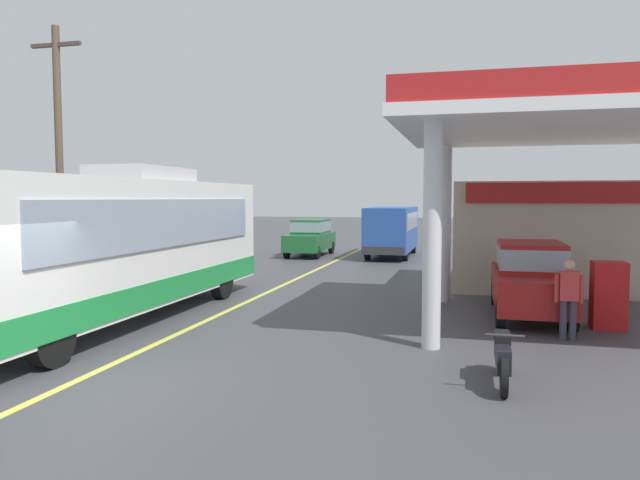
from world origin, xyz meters
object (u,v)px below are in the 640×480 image
minibus_opposing_lane (392,227)px  pedestrian_near_pump (569,295)px  car_at_pump (530,275)px  car_trailing_behind_bus (310,236)px  motorcycle_parked_forecourt (502,356)px  coach_bus_main (122,248)px

minibus_opposing_lane → pedestrian_near_pump: size_ratio=3.69×
car_at_pump → minibus_opposing_lane: size_ratio=0.69×
car_at_pump → minibus_opposing_lane: minibus_opposing_lane is taller
car_at_pump → pedestrian_near_pump: (0.53, -2.41, -0.08)m
pedestrian_near_pump → car_trailing_behind_bus: 18.65m
car_at_pump → motorcycle_parked_forecourt: (-0.92, -5.75, -0.57)m
minibus_opposing_lane → pedestrian_near_pump: bearing=-70.8°
coach_bus_main → car_at_pump: bearing=16.5°
motorcycle_parked_forecourt → car_trailing_behind_bus: size_ratio=0.43×
coach_bus_main → minibus_opposing_lane: size_ratio=1.80×
minibus_opposing_lane → car_trailing_behind_bus: bearing=-171.0°
pedestrian_near_pump → coach_bus_main: bearing=-177.7°
car_at_pump → minibus_opposing_lane: (-5.22, 14.11, 0.46)m
car_at_pump → car_trailing_behind_bus: same height
coach_bus_main → minibus_opposing_lane: (4.25, 16.92, -0.25)m
car_at_pump → car_trailing_behind_bus: size_ratio=1.00×
car_at_pump → minibus_opposing_lane: 15.05m
coach_bus_main → motorcycle_parked_forecourt: (8.55, -2.94, -1.28)m
car_at_pump → minibus_opposing_lane: bearing=110.3°
minibus_opposing_lane → car_trailing_behind_bus: size_ratio=1.46×
motorcycle_parked_forecourt → pedestrian_near_pump: bearing=66.6°
coach_bus_main → motorcycle_parked_forecourt: bearing=-19.0°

